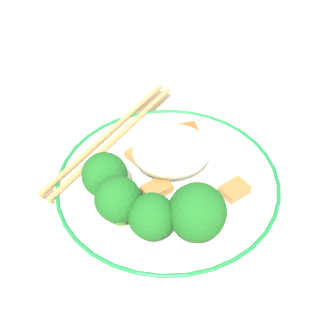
% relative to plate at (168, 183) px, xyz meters
% --- Properties ---
extents(ground_plane, '(3.00, 3.00, 0.00)m').
position_rel_plate_xyz_m(ground_plane, '(0.00, 0.00, -0.01)').
color(ground_plane, beige).
extents(plate, '(0.26, 0.26, 0.01)m').
position_rel_plate_xyz_m(plate, '(0.00, 0.00, 0.00)').
color(plate, white).
rests_on(plate, ground_plane).
extents(rice_mound, '(0.09, 0.07, 0.05)m').
position_rel_plate_xyz_m(rice_mound, '(-0.01, -0.02, 0.03)').
color(rice_mound, white).
rests_on(rice_mound, plate).
extents(broccoli_back_left, '(0.05, 0.05, 0.06)m').
position_rel_plate_xyz_m(broccoli_back_left, '(0.07, 0.01, 0.04)').
color(broccoli_back_left, '#7FB756').
rests_on(broccoli_back_left, plate).
extents(broccoli_back_center, '(0.05, 0.05, 0.06)m').
position_rel_plate_xyz_m(broccoli_back_center, '(0.06, 0.05, 0.04)').
color(broccoli_back_center, '#7FB756').
rests_on(broccoli_back_center, plate).
extents(broccoli_back_right, '(0.05, 0.05, 0.05)m').
position_rel_plate_xyz_m(broccoli_back_right, '(0.03, 0.07, 0.04)').
color(broccoli_back_right, '#7FB756').
rests_on(broccoli_back_right, plate).
extents(broccoli_mid_left, '(0.06, 0.06, 0.06)m').
position_rel_plate_xyz_m(broccoli_mid_left, '(-0.02, 0.08, 0.04)').
color(broccoli_mid_left, '#7FB756').
rests_on(broccoli_mid_left, plate).
extents(meat_near_front, '(0.03, 0.04, 0.01)m').
position_rel_plate_xyz_m(meat_near_front, '(-0.04, -0.06, 0.01)').
color(meat_near_front, brown).
rests_on(meat_near_front, plate).
extents(meat_near_left, '(0.04, 0.03, 0.01)m').
position_rel_plate_xyz_m(meat_near_left, '(0.02, 0.02, 0.01)').
color(meat_near_left, '#9E6633').
rests_on(meat_near_left, plate).
extents(meat_near_right, '(0.04, 0.03, 0.01)m').
position_rel_plate_xyz_m(meat_near_right, '(-0.07, 0.03, 0.01)').
color(meat_near_right, '#9E6633').
rests_on(meat_near_right, plate).
extents(meat_near_back, '(0.03, 0.03, 0.01)m').
position_rel_plate_xyz_m(meat_near_back, '(0.03, -0.04, 0.01)').
color(meat_near_back, '#9E6633').
rests_on(meat_near_back, plate).
extents(chopsticks, '(0.17, 0.19, 0.01)m').
position_rel_plate_xyz_m(chopsticks, '(0.06, -0.08, 0.01)').
color(chopsticks, '#AD8451').
rests_on(chopsticks, plate).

